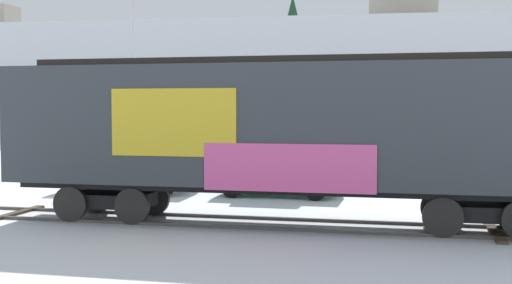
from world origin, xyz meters
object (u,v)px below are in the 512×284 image
object	(u,v)px
flagpole	(133,58)
parked_car_green	(277,169)
freight_car	(284,128)
parked_car_white	(128,167)

from	to	relation	value
flagpole	parked_car_green	world-z (taller)	flagpole
freight_car	parked_car_white	size ratio (longest dim) A/B	2.95
parked_car_white	freight_car	bearing A→B (deg)	-42.06
flagpole	freight_car	bearing A→B (deg)	-53.21
flagpole	parked_car_white	bearing A→B (deg)	-72.87
flagpole	parked_car_white	world-z (taller)	flagpole
freight_car	parked_car_green	bearing A→B (deg)	99.29
parked_car_white	parked_car_green	distance (m)	5.25
flagpole	parked_car_white	xyz separation A→B (m)	(1.40, -4.54, -4.11)
flagpole	parked_car_green	distance (m)	9.10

